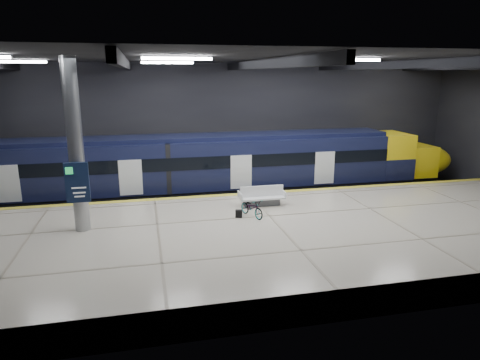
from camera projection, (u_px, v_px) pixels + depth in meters
name	position (u px, v px, depth m)	size (l,w,h in m)	color
ground	(263.00, 231.00, 20.53)	(30.00, 30.00, 0.00)	black
room_shell	(265.00, 111.00, 19.15)	(30.10, 16.10, 8.05)	black
platform	(280.00, 239.00, 18.03)	(30.00, 11.00, 1.10)	beige
safety_strip	(250.00, 194.00, 22.86)	(30.00, 0.40, 0.01)	yellow
rails	(238.00, 198.00, 25.71)	(30.00, 1.52, 0.16)	gray
train	(216.00, 167.00, 24.94)	(29.40, 2.84, 3.79)	black
bench	(262.00, 198.00, 20.77)	(2.22, 0.92, 0.98)	#595B60
bicycle	(252.00, 208.00, 19.09)	(0.55, 1.58, 0.83)	#99999E
pannier_bag	(239.00, 214.00, 19.02)	(0.30, 0.18, 0.35)	black
info_column	(76.00, 149.00, 16.76)	(0.90, 0.78, 6.90)	#9EA0A5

